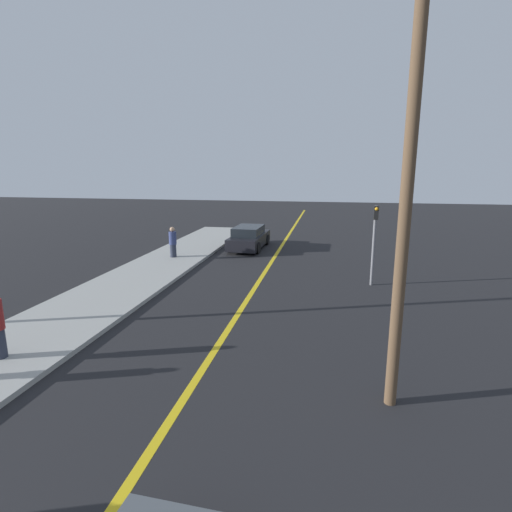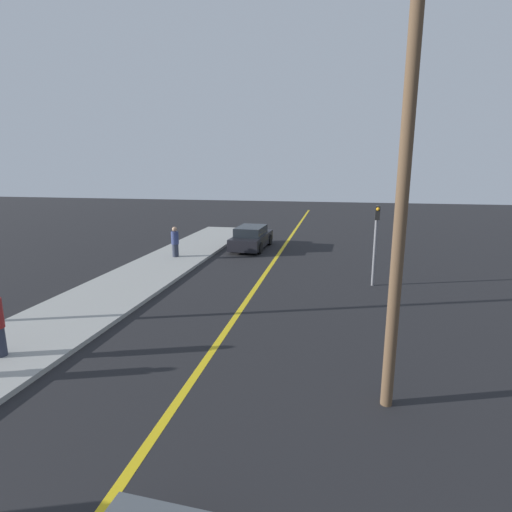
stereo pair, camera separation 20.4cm
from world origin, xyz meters
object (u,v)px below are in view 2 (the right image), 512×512
object	(u,v)px
pedestrian_by_sign	(175,242)
traffic_light	(376,236)
utility_pole	(400,223)
car_ahead_center	(251,238)

from	to	relation	value
pedestrian_by_sign	traffic_light	size ratio (longest dim) A/B	0.49
pedestrian_by_sign	utility_pole	world-z (taller)	utility_pole
traffic_light	pedestrian_by_sign	bearing A→B (deg)	163.02
car_ahead_center	pedestrian_by_sign	xyz separation A→B (m)	(-3.42, -3.61, 0.27)
pedestrian_by_sign	utility_pole	xyz separation A→B (m)	(9.58, -11.85, 2.87)
pedestrian_by_sign	utility_pole	bearing A→B (deg)	-51.04
pedestrian_by_sign	traffic_light	distance (m)	10.53
car_ahead_center	pedestrian_by_sign	size ratio (longest dim) A/B	2.79
traffic_light	utility_pole	distance (m)	8.97
utility_pole	pedestrian_by_sign	bearing A→B (deg)	128.96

